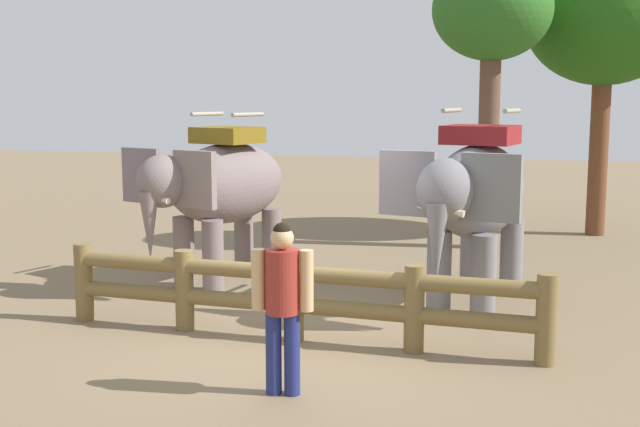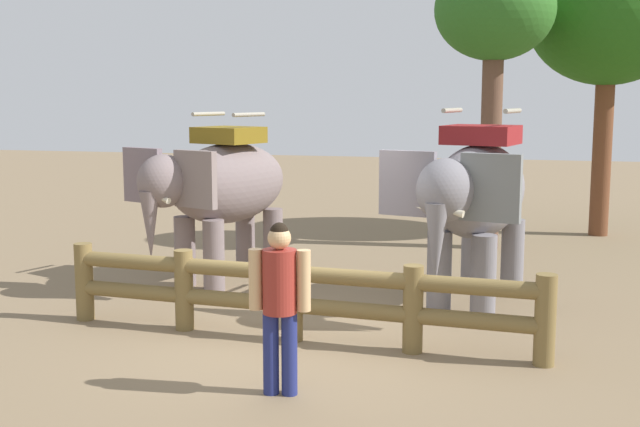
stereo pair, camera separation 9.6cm
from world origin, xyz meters
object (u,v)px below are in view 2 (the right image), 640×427
object	(u,v)px
elephant_near_left	(221,188)
elephant_center	(475,196)
tree_far_left	(495,17)
log_fence	(293,293)
tree_back_center	(609,19)
tourist_woman_in_black	(280,296)

from	to	relation	value
elephant_near_left	elephant_center	bearing A→B (deg)	-7.85
tree_far_left	log_fence	bearing A→B (deg)	-106.83
tree_far_left	tree_back_center	size ratio (longest dim) A/B	0.93
elephant_near_left	tourist_woman_in_black	size ratio (longest dim) A/B	1.85
elephant_near_left	tree_far_left	size ratio (longest dim) A/B	0.58
elephant_near_left	tourist_woman_in_black	bearing A→B (deg)	-62.61
tree_far_left	tree_back_center	xyz separation A→B (m)	(2.27, 2.09, 0.10)
tree_far_left	elephant_near_left	bearing A→B (deg)	-135.18
tourist_woman_in_black	log_fence	bearing A→B (deg)	101.80
elephant_near_left	tree_back_center	world-z (taller)	tree_back_center
log_fence	elephant_center	world-z (taller)	elephant_center
log_fence	elephant_near_left	distance (m)	3.58
log_fence	tree_back_center	distance (m)	10.73
elephant_center	tree_back_center	bearing A→B (deg)	71.13
elephant_near_left	tourist_woman_in_black	world-z (taller)	elephant_near_left
tree_far_left	tree_back_center	bearing A→B (deg)	42.67
elephant_center	log_fence	bearing A→B (deg)	-132.43
tree_far_left	tourist_woman_in_black	bearing A→B (deg)	-101.13
log_fence	elephant_near_left	xyz separation A→B (m)	(-2.01, 2.81, 0.94)
elephant_near_left	tree_back_center	size ratio (longest dim) A/B	0.54
tree_back_center	tourist_woman_in_black	bearing A→B (deg)	-110.29
elephant_center	tree_back_center	world-z (taller)	tree_back_center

